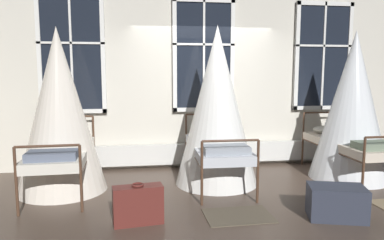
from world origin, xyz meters
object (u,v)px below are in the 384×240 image
Objects in this scene: cot_first at (60,113)px; suitcase_dark at (138,205)px; travel_trunk at (336,202)px; cot_second at (217,109)px; cot_third at (352,108)px.

cot_first is 4.03× the size of suitcase_dark.
suitcase_dark is 0.91× the size of travel_trunk.
travel_trunk is at bearing -12.28° from suitcase_dark.
cot_first reaches higher than suitcase_dark.
cot_first is 2.29m from cot_second.
cot_second is 1.02× the size of cot_third.
suitcase_dark is at bearing 140.19° from cot_second.
cot_third is (4.48, -0.03, 0.01)m from cot_first.
cot_second is (2.29, 0.01, 0.03)m from cot_first.
cot_third is at bearing 54.32° from travel_trunk.
cot_first is 0.99× the size of cot_third.
suitcase_dark is at bearing -143.35° from cot_first.
cot_second is at bearing -91.30° from cot_first.
cot_first is at bearing 120.62° from suitcase_dark.
cot_second is 3.75× the size of travel_trunk.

